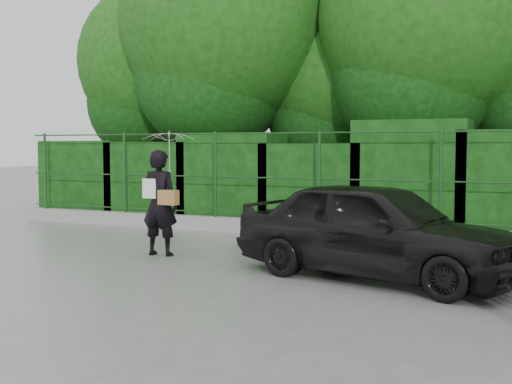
% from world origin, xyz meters
% --- Properties ---
extents(ground, '(80.00, 80.00, 0.00)m').
position_xyz_m(ground, '(0.00, 0.00, 0.00)').
color(ground, gray).
extents(kerb, '(14.00, 0.25, 0.30)m').
position_xyz_m(kerb, '(0.00, 4.50, 0.15)').
color(kerb, '#9E9E99').
rests_on(kerb, ground).
extents(fence, '(14.13, 0.06, 1.80)m').
position_xyz_m(fence, '(0.22, 4.50, 1.20)').
color(fence, '#1C411A').
rests_on(fence, kerb).
extents(hedge, '(14.20, 1.20, 2.30)m').
position_xyz_m(hedge, '(0.13, 5.50, 1.02)').
color(hedge, black).
rests_on(hedge, ground).
extents(trees, '(17.10, 6.15, 8.08)m').
position_xyz_m(trees, '(1.14, 7.74, 4.62)').
color(trees, black).
rests_on(trees, ground).
extents(woman, '(0.90, 0.85, 2.04)m').
position_xyz_m(woman, '(-1.22, 1.46, 1.30)').
color(woman, black).
rests_on(woman, ground).
extents(car, '(4.20, 2.54, 1.34)m').
position_xyz_m(car, '(2.37, 1.05, 0.67)').
color(car, black).
rests_on(car, ground).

